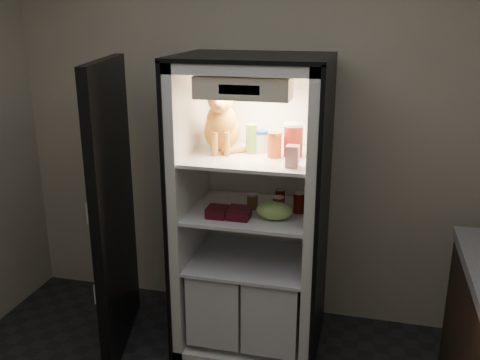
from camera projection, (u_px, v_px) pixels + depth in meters
The scene contains 16 objects.
room_shell at pixel (167, 159), 1.87m from camera, with size 3.60×3.60×3.60m.
refrigerator at pixel (253, 228), 3.40m from camera, with size 0.90×0.72×1.88m.
fridge_door at pixel (114, 213), 3.32m from camera, with size 0.27×0.86×1.85m.
tabby_cat at pixel (222, 124), 3.24m from camera, with size 0.40×0.43×0.44m.
parmesan_shaker at pixel (251, 139), 3.21m from camera, with size 0.07×0.07×0.18m.
mayo_tub at pixel (261, 141), 3.24m from camera, with size 0.10×0.10×0.13m.
salsa_jar at pixel (275, 145), 3.12m from camera, with size 0.08×0.08×0.15m.
pepper_jar at pixel (293, 140), 3.14m from camera, with size 0.12×0.12×0.20m.
cream_carton at pixel (292, 156), 2.93m from camera, with size 0.07×0.07×0.12m, color silver.
soda_can_a at pixel (280, 198), 3.33m from camera, with size 0.06×0.06×0.12m.
soda_can_b at pixel (299, 203), 3.23m from camera, with size 0.07×0.07×0.13m.
soda_can_c at pixel (278, 207), 3.17m from camera, with size 0.07×0.07×0.13m.
condiment_jar at pixel (252, 201), 3.31m from camera, with size 0.07×0.07×0.10m.
grape_bag at pixel (274, 211), 3.14m from camera, with size 0.21×0.15×0.11m, color #8BBB57.
berry_box_left at pixel (217, 212), 3.18m from camera, with size 0.12×0.12×0.06m, color #490C17.
berry_box_right at pixel (239, 213), 3.15m from camera, with size 0.13×0.13×0.06m, color #490C17.
Camera 1 is at (0.69, -1.68, 2.11)m, focal length 40.00 mm.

